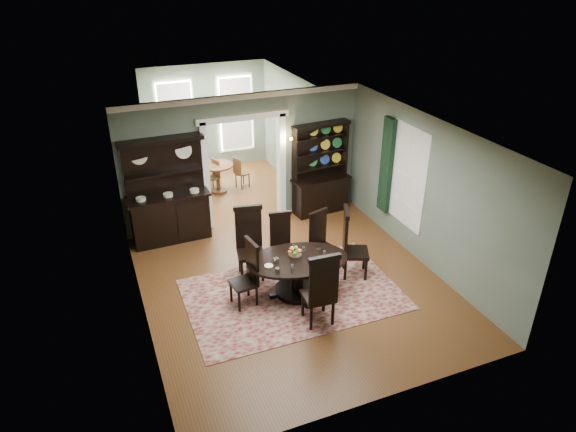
{
  "coord_description": "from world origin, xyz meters",
  "views": [
    {
      "loc": [
        -3.13,
        -7.42,
        5.68
      ],
      "look_at": [
        0.1,
        0.6,
        1.2
      ],
      "focal_mm": 32.0,
      "sensor_mm": 36.0,
      "label": 1
    }
  ],
  "objects_px": {
    "sideboard": "(169,206)",
    "welsh_dresser": "(320,180)",
    "parlor_table": "(218,174)",
    "dining_table": "(297,269)"
  },
  "relations": [
    {
      "from": "dining_table",
      "to": "parlor_table",
      "type": "distance_m",
      "value": 4.96
    },
    {
      "from": "dining_table",
      "to": "welsh_dresser",
      "type": "distance_m",
      "value": 3.49
    },
    {
      "from": "dining_table",
      "to": "welsh_dresser",
      "type": "bearing_deg",
      "value": 66.46
    },
    {
      "from": "sideboard",
      "to": "parlor_table",
      "type": "distance_m",
      "value": 2.61
    },
    {
      "from": "sideboard",
      "to": "welsh_dresser",
      "type": "bearing_deg",
      "value": -1.34
    },
    {
      "from": "sideboard",
      "to": "parlor_table",
      "type": "xyz_separation_m",
      "value": [
        1.61,
        2.03,
        -0.3
      ]
    },
    {
      "from": "welsh_dresser",
      "to": "sideboard",
      "type": "bearing_deg",
      "value": 175.3
    },
    {
      "from": "welsh_dresser",
      "to": "parlor_table",
      "type": "height_order",
      "value": "welsh_dresser"
    },
    {
      "from": "dining_table",
      "to": "parlor_table",
      "type": "xyz_separation_m",
      "value": [
        -0.16,
        4.95,
        -0.01
      ]
    },
    {
      "from": "dining_table",
      "to": "parlor_table",
      "type": "bearing_deg",
      "value": 100.35
    }
  ]
}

